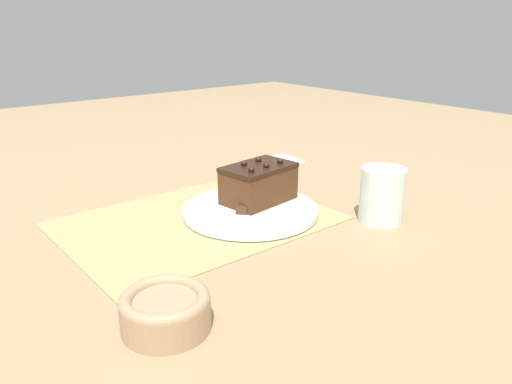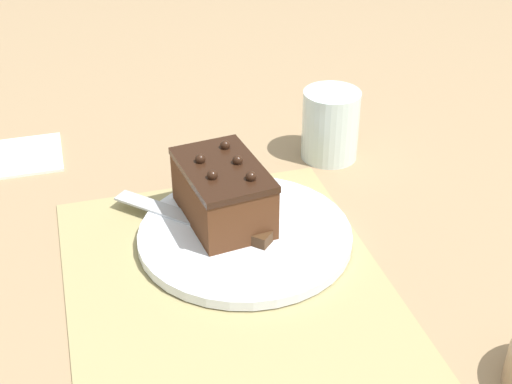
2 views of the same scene
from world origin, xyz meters
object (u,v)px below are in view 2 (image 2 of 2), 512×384
at_px(serving_knife, 216,225).
at_px(drinking_glass, 330,125).
at_px(chocolate_cake, 223,192).
at_px(cake_plate, 245,235).

bearing_deg(serving_knife, drinking_glass, -7.28).
bearing_deg(drinking_glass, serving_knife, -52.70).
relative_size(chocolate_cake, serving_knife, 0.86).
xyz_separation_m(chocolate_cake, serving_knife, (0.02, -0.01, -0.03)).
bearing_deg(serving_knife, chocolate_cake, 10.77).
distance_m(cake_plate, drinking_glass, 0.24).
bearing_deg(serving_knife, cake_plate, -69.80).
bearing_deg(chocolate_cake, cake_plate, 26.65).
bearing_deg(drinking_glass, cake_plate, -45.38).
xyz_separation_m(cake_plate, chocolate_cake, (-0.03, -0.02, 0.04)).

